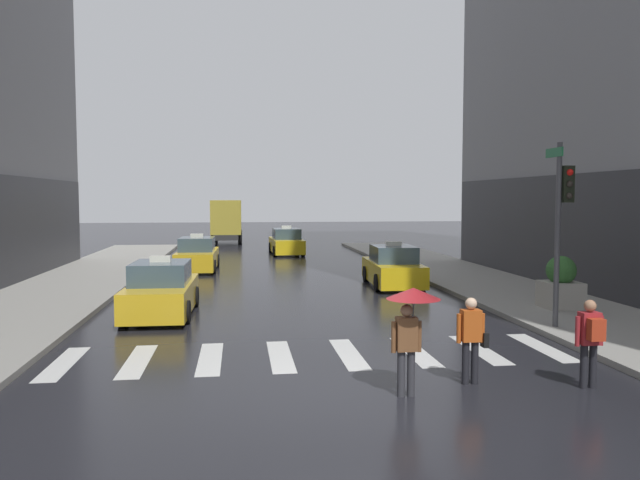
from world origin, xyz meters
name	(u,v)px	position (x,y,z in m)	size (l,w,h in m)	color
ground_plane	(336,398)	(0.00, 0.00, 0.00)	(160.00, 160.00, 0.00)	black
crosswalk_markings	(315,355)	(0.00, 3.00, 0.00)	(11.30, 2.80, 0.01)	silver
traffic_light_pole	(562,208)	(6.66, 4.53, 3.26)	(0.44, 0.84, 4.80)	#47474C
taxi_lead	(161,291)	(-3.98, 8.23, 0.72)	(2.00, 4.57, 1.80)	gold
taxi_second	(393,268)	(4.44, 13.35, 0.72)	(2.08, 4.61, 1.80)	yellow
taxi_third	(197,256)	(-3.67, 19.68, 0.72)	(2.02, 4.58, 1.80)	gold
taxi_fourth	(286,243)	(1.29, 27.80, 0.72)	(2.07, 4.60, 1.80)	yellow
box_truck	(227,220)	(-2.57, 37.70, 1.85)	(2.34, 7.56, 3.35)	#2D2D2D
pedestrian_with_umbrella	(411,312)	(1.33, -0.06, 1.52)	(0.96, 0.96, 1.94)	#333338
pedestrian_with_backpack	(590,337)	(4.72, -0.08, 0.97)	(0.55, 0.43, 1.65)	black
pedestrian_with_handbag	(471,335)	(2.66, 0.48, 0.93)	(0.60, 0.24, 1.65)	black
planter_near_corner	(561,284)	(8.13, 7.12, 0.87)	(1.10, 1.10, 1.60)	#A8A399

